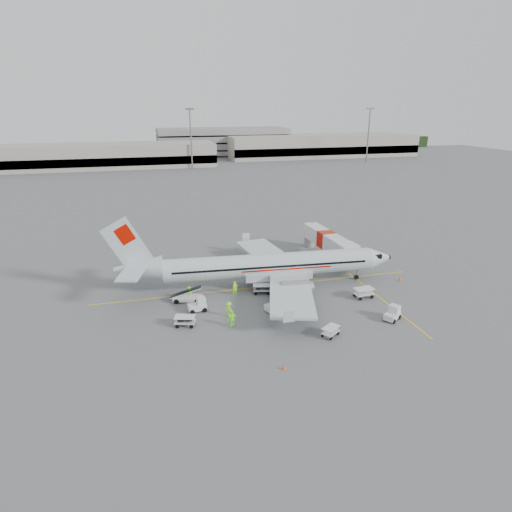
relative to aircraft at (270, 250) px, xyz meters
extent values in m
plane|color=#56595B|center=(-1.44, -0.18, -5.14)|extent=(360.00, 360.00, 0.00)
cube|color=yellow|center=(-1.44, -0.18, -5.14)|extent=(44.00, 0.20, 0.01)
cube|color=yellow|center=(12.56, -8.18, -5.14)|extent=(0.20, 20.00, 0.01)
cone|color=#E15A15|center=(18.27, -3.02, -4.81)|extent=(0.41, 0.41, 0.66)
cone|color=#E15A15|center=(-5.58, 11.55, -4.86)|extent=(0.35, 0.35, 0.57)
cone|color=#E15A15|center=(-4.30, -19.27, -4.85)|extent=(0.36, 0.36, 0.59)
imported|color=#8AFD12|center=(-5.20, -1.68, -4.23)|extent=(0.73, 0.54, 1.83)
imported|color=#8AFD12|center=(-11.09, -1.68, -4.25)|extent=(1.06, 1.10, 1.78)
imported|color=#8AFD12|center=(-7.15, -7.42, -4.24)|extent=(1.23, 1.34, 1.81)
imported|color=#8AFD12|center=(-7.27, -9.89, -4.21)|extent=(1.18, 0.80, 1.86)
camera|label=1|loc=(-15.58, -51.60, 18.21)|focal=30.00mm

